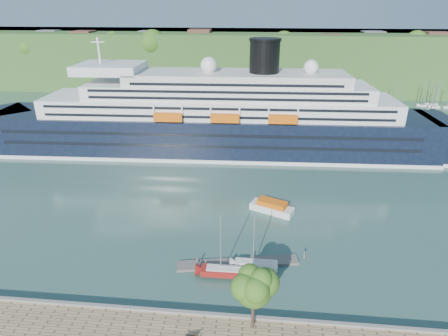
% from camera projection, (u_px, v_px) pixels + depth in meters
% --- Properties ---
extents(ground, '(400.00, 400.00, 0.00)m').
position_uv_depth(ground, '(193.00, 319.00, 45.76)').
color(ground, '#2E524A').
rests_on(ground, ground).
extents(far_hillside, '(400.00, 50.00, 24.00)m').
position_uv_depth(far_hillside, '(247.00, 59.00, 172.99)').
color(far_hillside, '#305421').
rests_on(far_hillside, ground).
extents(quay_coping, '(220.00, 0.50, 0.30)m').
position_uv_depth(quay_coping, '(192.00, 313.00, 45.11)').
color(quay_coping, slate).
rests_on(quay_coping, promenade).
extents(cruise_ship, '(126.21, 22.75, 28.21)m').
position_uv_depth(cruise_ship, '(209.00, 97.00, 92.54)').
color(cruise_ship, black).
rests_on(cruise_ship, ground).
extents(promenade_tree, '(5.45, 5.45, 9.03)m').
position_uv_depth(promenade_tree, '(253.00, 297.00, 41.52)').
color(promenade_tree, '#345E18').
rests_on(promenade_tree, promenade).
extents(floating_pontoon, '(18.09, 5.59, 0.40)m').
position_uv_depth(floating_pontoon, '(238.00, 263.00, 55.29)').
color(floating_pontoon, '#69645D').
rests_on(floating_pontoon, ground).
extents(sailboat_red, '(7.15, 2.00, 9.23)m').
position_uv_depth(sailboat_red, '(224.00, 250.00, 50.94)').
color(sailboat_red, maroon).
rests_on(sailboat_red, ground).
extents(sailboat_white_far, '(6.73, 1.91, 8.68)m').
position_uv_depth(sailboat_white_far, '(257.00, 245.00, 52.45)').
color(sailboat_white_far, silver).
rests_on(sailboat_white_far, ground).
extents(tender_launch, '(8.52, 5.87, 2.24)m').
position_uv_depth(tender_launch, '(272.00, 206.00, 68.90)').
color(tender_launch, '#DB5D0C').
rests_on(tender_launch, ground).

